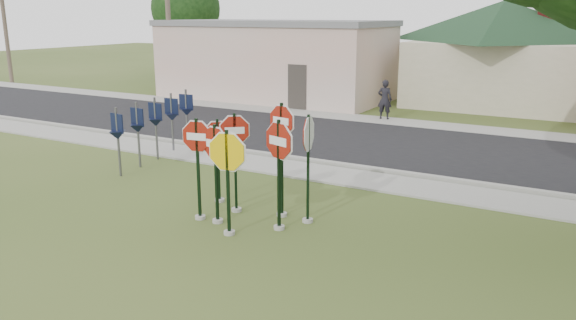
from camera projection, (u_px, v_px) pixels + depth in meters
The scene contains 20 objects.
ground at pixel (207, 238), 11.70m from camera, with size 120.00×120.00×0.00m, color #394C1C.
sidewalk_near at pixel (322, 173), 16.32m from camera, with size 60.00×1.60×0.06m, color gray.
road at pixel (377, 144), 20.12m from camera, with size 60.00×7.00×0.04m, color black.
sidewalk_far at pixel (414, 124), 23.74m from camera, with size 60.00×1.60×0.06m, color gray.
curb at pixel (337, 164), 17.16m from camera, with size 60.00×0.20×0.14m, color gray.
stop_sign_center at pixel (216, 161), 12.22m from camera, with size 1.05×0.24×2.34m.
stop_sign_yellow at pixel (228, 168), 11.53m from camera, with size 1.14×0.24×2.38m.
stop_sign_left at pixel (198, 156), 12.43m from camera, with size 0.98×0.24×2.42m.
stop_sign_right at pixel (279, 159), 11.79m from camera, with size 1.08×0.37×2.53m.
stop_sign_back_right at pixel (282, 145), 12.55m from camera, with size 0.97×0.24×2.73m.
stop_sign_back_left at pixel (235, 150), 12.91m from camera, with size 0.78×0.61×2.45m.
stop_sign_far_right at pixel (308, 154), 12.20m from camera, with size 0.24×1.04×2.55m.
stop_sign_far_left at pixel (218, 151), 13.64m from camera, with size 0.80×0.65×2.19m.
route_sign_row at pixel (156, 122), 17.75m from camera, with size 1.43×4.63×2.00m.
building_stucco at pixel (275, 59), 30.60m from camera, with size 12.20×6.20×4.20m.
building_house at pixel (502, 32), 28.36m from camera, with size 11.60×11.60×6.20m.
utility_pole_near at pixel (168, 5), 29.90m from camera, with size 2.20×0.26×9.50m.
utility_pole_far at pixel (3, 11), 36.62m from camera, with size 2.20×0.26×9.00m.
bg_tree_left at pixel (186, 9), 40.20m from camera, with size 4.90×4.90×7.35m.
pedestrian at pixel (385, 99), 24.43m from camera, with size 0.63×0.41×1.72m, color black.
Camera 1 is at (6.83, -8.67, 4.53)m, focal length 35.00 mm.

